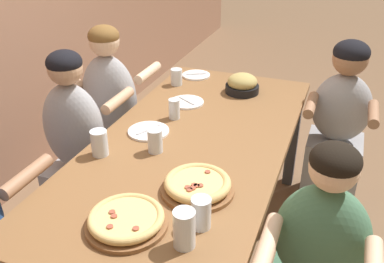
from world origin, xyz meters
The scene contains 17 objects.
ground_plane centered at (0.00, 0.00, 0.00)m, with size 18.00×18.00×0.00m, color brown.
dining_table centered at (0.00, 0.00, 0.69)m, with size 1.98×0.92×0.77m.
pizza_board_main centered at (-0.40, -0.17, 0.80)m, with size 0.31×0.31×0.06m.
pizza_board_second centered at (-0.69, 0.00, 0.80)m, with size 0.31×0.31×0.05m.
skillet_bowl centered at (0.69, -0.08, 0.82)m, with size 0.30×0.21×0.12m.
empty_plate_a centered at (0.00, 0.24, 0.77)m, with size 0.21×0.21×0.02m.
empty_plate_b centered at (0.41, 0.19, 0.77)m, with size 0.20×0.20×0.02m.
empty_plate_c centered at (0.85, 0.29, 0.77)m, with size 0.19×0.19×0.02m.
drinking_glass_a centered at (-0.16, 0.13, 0.83)m, with size 0.07×0.07×0.12m.
drinking_glass_b centered at (-0.71, -0.24, 0.83)m, with size 0.08×0.08×0.15m.
drinking_glass_c centered at (-0.28, 0.36, 0.82)m, with size 0.08×0.08×0.12m.
drinking_glass_d centered at (-0.59, -0.26, 0.83)m, with size 0.08×0.08×0.12m.
drinking_glass_e centered at (0.20, 0.18, 0.82)m, with size 0.06×0.06×0.11m.
drinking_glass_f centered at (0.66, 0.36, 0.82)m, with size 0.07×0.07×0.11m.
diner_far_midright centered at (0.36, 0.68, 0.55)m, with size 0.51×0.40×1.20m.
diner_far_center centered at (-0.03, 0.68, 0.53)m, with size 0.51×0.40×1.17m.
diner_near_right centered at (0.82, -0.68, 0.53)m, with size 0.51×0.40×1.13m.
Camera 1 is at (-1.75, -0.66, 1.82)m, focal length 40.00 mm.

